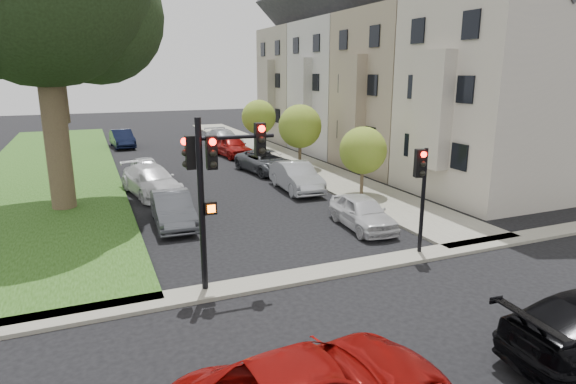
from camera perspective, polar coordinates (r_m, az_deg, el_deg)
name	(u,v)px	position (r m, az deg, el deg)	size (l,w,h in m)	color
ground	(356,301)	(14.03, 8.12, -12.62)	(140.00, 140.00, 0.00)	black
grass_strip	(51,169)	(35.32, -26.32, 2.51)	(8.00, 44.00, 0.12)	#1D3D0D
sidewalk_right	(274,153)	(37.67, -1.71, 4.62)	(3.50, 44.00, 0.12)	gray
sidewalk_cross	(324,272)	(15.58, 4.33, -9.45)	(60.00, 1.00, 0.12)	gray
house_a	(497,58)	(26.67, 23.55, 14.41)	(7.70, 7.55, 15.97)	#99958C
house_b	(405,61)	(32.37, 13.72, 14.90)	(7.70, 7.55, 15.97)	#806C58
house_c	(346,62)	(38.68, 6.95, 15.00)	(7.70, 7.55, 15.97)	#A29E95
house_d	(306,64)	(45.36, 2.12, 14.95)	(7.70, 7.55, 15.97)	gray
small_tree_a	(363,150)	(24.62, 8.87, 4.89)	(2.40, 2.40, 3.60)	#4B3B2E
small_tree_b	(300,126)	(31.38, 1.44, 7.78)	(2.82, 2.82, 4.23)	#4B3B2E
small_tree_c	(259,117)	(38.84, -3.49, 8.85)	(2.73, 2.73, 4.09)	#4B3B2E
traffic_signal_main	(214,173)	(13.58, -8.75, 2.18)	(2.48, 0.64, 5.08)	black
traffic_signal_secondary	(421,182)	(16.87, 15.50, 1.16)	(0.51, 0.41, 3.79)	black
car_parked_0	(362,212)	(19.93, 8.80, -2.38)	(1.59, 3.96, 1.35)	silver
car_parked_1	(296,177)	(25.84, 0.98, 1.81)	(1.62, 4.65, 1.53)	#999BA0
car_parked_2	(266,162)	(30.59, -2.65, 3.60)	(2.32, 5.04, 1.40)	#3F4247
car_parked_3	(232,147)	(36.60, -6.65, 5.38)	(1.82, 4.52, 1.54)	maroon
car_parked_4	(224,139)	(40.94, -7.62, 6.27)	(2.15, 5.29, 1.53)	#999BA0
car_parked_5	(173,209)	(20.58, -13.52, -1.99)	(1.49, 4.28, 1.41)	#3F4247
car_parked_6	(151,181)	(25.97, -15.91, 1.30)	(2.12, 5.22, 1.52)	silver
car_parked_7	(146,169)	(29.55, -16.45, 2.61)	(1.60, 3.96, 1.35)	#999BA0
car_parked_9	(122,139)	(43.17, -19.06, 6.00)	(1.59, 4.55, 1.50)	black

